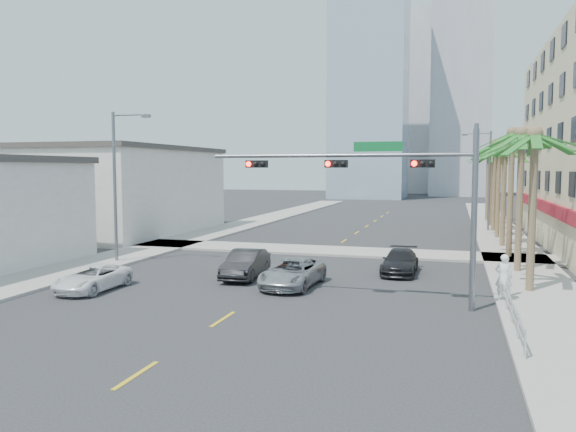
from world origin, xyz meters
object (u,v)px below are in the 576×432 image
(car_lane_left, at_px, (246,264))
(car_lane_right, at_px, (400,262))
(traffic_signal_mast, at_px, (392,183))
(car_parked_far, at_px, (93,278))
(car_lane_center, at_px, (293,273))
(pedestrian, at_px, (504,277))

(car_lane_left, distance_m, car_lane_right, 8.34)
(traffic_signal_mast, distance_m, car_lane_right, 8.61)
(traffic_signal_mast, bearing_deg, car_parked_far, -175.74)
(car_parked_far, relative_size, car_lane_center, 0.88)
(car_lane_right, bearing_deg, car_lane_center, -132.93)
(traffic_signal_mast, xyz_separation_m, car_lane_center, (-4.91, 2.45, -4.40))
(car_lane_right, bearing_deg, pedestrian, -49.71)
(traffic_signal_mast, xyz_separation_m, car_lane_right, (-0.28, 7.38, -4.42))
(car_lane_center, bearing_deg, car_lane_left, 158.15)
(car_lane_left, distance_m, car_lane_center, 3.26)
(car_lane_left, height_order, car_lane_center, car_lane_left)
(car_lane_left, bearing_deg, car_parked_far, -143.08)
(car_parked_far, xyz_separation_m, car_lane_center, (8.68, 3.46, 0.08))
(pedestrian, bearing_deg, car_lane_center, -0.28)
(traffic_signal_mast, relative_size, car_parked_far, 2.64)
(car_parked_far, bearing_deg, car_lane_center, 22.28)
(traffic_signal_mast, bearing_deg, car_lane_left, 153.82)
(car_lane_right, bearing_deg, traffic_signal_mast, -87.61)
(car_lane_left, relative_size, pedestrian, 2.26)
(traffic_signal_mast, height_order, car_lane_right, traffic_signal_mast)
(car_lane_left, bearing_deg, car_lane_right, 21.62)
(car_parked_far, bearing_deg, pedestrian, 9.03)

